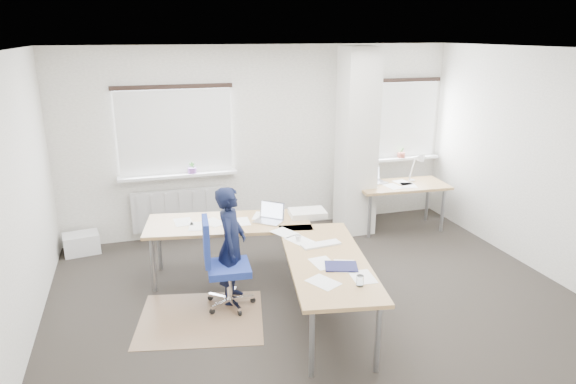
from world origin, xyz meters
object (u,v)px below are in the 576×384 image
object	(u,v)px
desk_side	(401,187)
task_chair	(226,282)
desk_main	(278,241)
person	(231,245)

from	to	relation	value
desk_side	task_chair	size ratio (longest dim) A/B	1.37
task_chair	desk_main	bearing A→B (deg)	10.56
desk_main	task_chair	size ratio (longest dim) A/B	2.82
person	desk_side	bearing A→B (deg)	-41.76
desk_main	person	size ratio (longest dim) A/B	2.19
desk_side	task_chair	world-z (taller)	desk_side
desk_main	task_chair	bearing A→B (deg)	-164.36
task_chair	person	xyz separation A→B (m)	(0.10, 0.13, 0.38)
desk_main	desk_side	world-z (taller)	desk_side
desk_main	task_chair	xyz separation A→B (m)	(-0.63, -0.06, -0.40)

